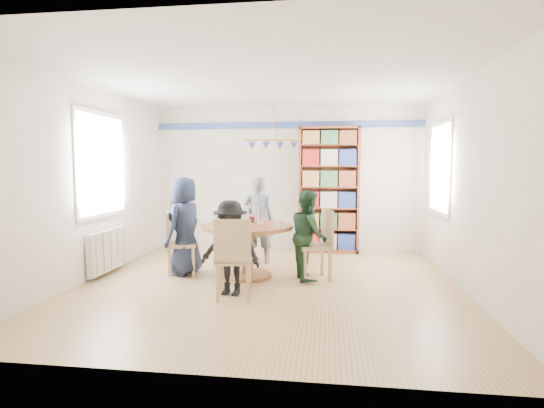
% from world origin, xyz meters
% --- Properties ---
extents(ground, '(5.00, 5.00, 0.00)m').
position_xyz_m(ground, '(0.00, 0.00, 0.00)').
color(ground, tan).
extents(room_shell, '(5.00, 5.00, 5.00)m').
position_xyz_m(room_shell, '(-0.26, 0.87, 1.65)').
color(room_shell, white).
rests_on(room_shell, ground).
extents(radiator, '(0.12, 1.00, 0.60)m').
position_xyz_m(radiator, '(-2.42, 0.30, 0.35)').
color(radiator, silver).
rests_on(radiator, ground).
extents(dining_table, '(1.30, 1.30, 0.75)m').
position_xyz_m(dining_table, '(-0.35, 0.39, 0.56)').
color(dining_table, '#945830').
rests_on(dining_table, ground).
extents(chair_left, '(0.52, 0.52, 0.93)m').
position_xyz_m(chair_left, '(-1.41, 0.38, 0.51)').
color(chair_left, tan).
rests_on(chair_left, ground).
extents(chair_right, '(0.55, 0.55, 0.97)m').
position_xyz_m(chair_right, '(0.67, 0.40, 0.54)').
color(chair_right, tan).
rests_on(chair_right, ground).
extents(chair_far, '(0.46, 0.46, 0.95)m').
position_xyz_m(chair_far, '(-0.37, 1.47, 0.52)').
color(chair_far, tan).
rests_on(chair_far, ground).
extents(chair_near, '(0.48, 0.48, 0.97)m').
position_xyz_m(chair_near, '(-0.32, -0.68, 0.53)').
color(chair_near, tan).
rests_on(chair_near, ground).
extents(person_left, '(0.62, 0.79, 1.43)m').
position_xyz_m(person_left, '(-1.29, 0.42, 0.71)').
color(person_left, '#192138').
rests_on(person_left, ground).
extents(person_right, '(0.61, 0.71, 1.25)m').
position_xyz_m(person_right, '(0.52, 0.38, 0.63)').
color(person_right, '#19331E').
rests_on(person_right, ground).
extents(person_far, '(0.55, 0.39, 1.42)m').
position_xyz_m(person_far, '(-0.34, 1.28, 0.71)').
color(person_far, gray).
rests_on(person_far, ground).
extents(person_near, '(0.81, 0.55, 1.17)m').
position_xyz_m(person_near, '(-0.40, -0.49, 0.58)').
color(person_near, black).
rests_on(person_near, ground).
extents(bookshelf, '(1.09, 0.33, 2.30)m').
position_xyz_m(bookshelf, '(0.80, 2.34, 1.13)').
color(bookshelf, maroon).
rests_on(bookshelf, ground).
extents(tableware, '(1.10, 1.10, 0.29)m').
position_xyz_m(tableware, '(-0.38, 0.41, 0.81)').
color(tableware, white).
rests_on(tableware, dining_table).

